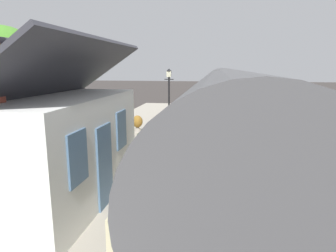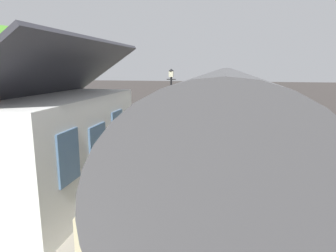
{
  "view_description": "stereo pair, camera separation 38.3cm",
  "coord_description": "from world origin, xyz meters",
  "px_view_note": "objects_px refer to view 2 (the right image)",
  "views": [
    {
      "loc": [
        -12.42,
        -0.53,
        4.39
      ],
      "look_at": [
        -0.06,
        1.5,
        1.88
      ],
      "focal_mm": 31.65,
      "sensor_mm": 36.0,
      "label": 1
    },
    {
      "loc": [
        -12.35,
        -0.91,
        4.39
      ],
      "look_at": [
        -0.06,
        1.5,
        1.88
      ],
      "focal_mm": 31.65,
      "sensor_mm": 36.0,
      "label": 2
    }
  ],
  "objects_px": {
    "planter_bench_right": "(142,139)",
    "station_building": "(33,142)",
    "bench_near_building": "(179,107)",
    "planter_by_door": "(178,125)",
    "train": "(225,119)",
    "planter_edge_near": "(112,140)",
    "planter_corner_building": "(118,128)",
    "bench_mid_platform": "(155,130)",
    "planter_bench_left": "(123,121)",
    "planter_under_sign": "(139,123)",
    "lamp_post_platform": "(171,87)",
    "station_sign_board": "(184,102)",
    "tree_far_right": "(8,73)"
  },
  "relations": [
    {
      "from": "station_sign_board",
      "to": "planter_bench_left",
      "type": "bearing_deg",
      "value": 140.18
    },
    {
      "from": "bench_mid_platform",
      "to": "planter_bench_right",
      "type": "distance_m",
      "value": 1.51
    },
    {
      "from": "bench_mid_platform",
      "to": "planter_by_door",
      "type": "distance_m",
      "value": 1.83
    },
    {
      "from": "station_sign_board",
      "to": "planter_corner_building",
      "type": "bearing_deg",
      "value": 154.2
    },
    {
      "from": "station_building",
      "to": "planter_bench_right",
      "type": "bearing_deg",
      "value": -15.41
    },
    {
      "from": "planter_under_sign",
      "to": "station_sign_board",
      "type": "bearing_deg",
      "value": -24.23
    },
    {
      "from": "bench_near_building",
      "to": "train",
      "type": "bearing_deg",
      "value": -160.26
    },
    {
      "from": "planter_bench_left",
      "to": "planter_under_sign",
      "type": "bearing_deg",
      "value": -115.49
    },
    {
      "from": "planter_by_door",
      "to": "planter_edge_near",
      "type": "relative_size",
      "value": 0.78
    },
    {
      "from": "train",
      "to": "planter_under_sign",
      "type": "distance_m",
      "value": 5.4
    },
    {
      "from": "bench_near_building",
      "to": "planter_by_door",
      "type": "xyz_separation_m",
      "value": [
        -7.09,
        -1.07,
        -0.02
      ]
    },
    {
      "from": "planter_under_sign",
      "to": "station_sign_board",
      "type": "distance_m",
      "value": 4.56
    },
    {
      "from": "station_building",
      "to": "tree_far_right",
      "type": "relative_size",
      "value": 0.94
    },
    {
      "from": "planter_by_door",
      "to": "tree_far_right",
      "type": "distance_m",
      "value": 8.47
    },
    {
      "from": "planter_corner_building",
      "to": "planter_under_sign",
      "type": "bearing_deg",
      "value": -30.46
    },
    {
      "from": "lamp_post_platform",
      "to": "planter_by_door",
      "type": "bearing_deg",
      "value": -147.69
    },
    {
      "from": "bench_near_building",
      "to": "planter_bench_left",
      "type": "relative_size",
      "value": 1.52
    },
    {
      "from": "lamp_post_platform",
      "to": "tree_far_right",
      "type": "bearing_deg",
      "value": 123.36
    },
    {
      "from": "planter_corner_building",
      "to": "tree_far_right",
      "type": "bearing_deg",
      "value": 117.04
    },
    {
      "from": "planter_by_door",
      "to": "lamp_post_platform",
      "type": "bearing_deg",
      "value": 32.31
    },
    {
      "from": "station_building",
      "to": "bench_mid_platform",
      "type": "relative_size",
      "value": 4.11
    },
    {
      "from": "planter_bench_left",
      "to": "planter_under_sign",
      "type": "xyz_separation_m",
      "value": [
        -0.54,
        -1.13,
        -0.03
      ]
    },
    {
      "from": "bench_near_building",
      "to": "planter_bench_right",
      "type": "distance_m",
      "value": 10.2
    },
    {
      "from": "station_building",
      "to": "lamp_post_platform",
      "type": "xyz_separation_m",
      "value": [
        9.32,
        -2.08,
        0.89
      ]
    },
    {
      "from": "planter_under_sign",
      "to": "planter_corner_building",
      "type": "bearing_deg",
      "value": 149.54
    },
    {
      "from": "planter_edge_near",
      "to": "tree_far_right",
      "type": "height_order",
      "value": "tree_far_right"
    },
    {
      "from": "bench_near_building",
      "to": "station_building",
      "type": "bearing_deg",
      "value": 174.45
    },
    {
      "from": "station_sign_board",
      "to": "lamp_post_platform",
      "type": "bearing_deg",
      "value": 175.64
    },
    {
      "from": "bench_mid_platform",
      "to": "planter_under_sign",
      "type": "relative_size",
      "value": 1.54
    },
    {
      "from": "planter_bench_right",
      "to": "planter_corner_building",
      "type": "bearing_deg",
      "value": 46.21
    },
    {
      "from": "planter_edge_near",
      "to": "station_sign_board",
      "type": "distance_m",
      "value": 7.79
    },
    {
      "from": "planter_by_door",
      "to": "station_sign_board",
      "type": "bearing_deg",
      "value": 3.73
    },
    {
      "from": "planter_bench_left",
      "to": "tree_far_right",
      "type": "height_order",
      "value": "tree_far_right"
    },
    {
      "from": "planter_bench_left",
      "to": "planter_bench_right",
      "type": "height_order",
      "value": "planter_bench_left"
    },
    {
      "from": "bench_mid_platform",
      "to": "planter_bench_left",
      "type": "relative_size",
      "value": 1.5
    },
    {
      "from": "planter_bench_left",
      "to": "lamp_post_platform",
      "type": "xyz_separation_m",
      "value": [
        0.35,
        -2.73,
        1.92
      ]
    },
    {
      "from": "planter_under_sign",
      "to": "planter_bench_right",
      "type": "height_order",
      "value": "planter_under_sign"
    },
    {
      "from": "planter_bench_right",
      "to": "station_building",
      "type": "bearing_deg",
      "value": 164.59
    },
    {
      "from": "station_building",
      "to": "planter_bench_right",
      "type": "height_order",
      "value": "station_building"
    },
    {
      "from": "bench_near_building",
      "to": "station_sign_board",
      "type": "height_order",
      "value": "station_sign_board"
    },
    {
      "from": "planter_edge_near",
      "to": "planter_bench_right",
      "type": "bearing_deg",
      "value": -75.59
    },
    {
      "from": "train",
      "to": "planter_bench_left",
      "type": "xyz_separation_m",
      "value": [
        3.24,
        5.72,
        -0.85
      ]
    },
    {
      "from": "planter_corner_building",
      "to": "planter_edge_near",
      "type": "distance_m",
      "value": 2.11
    },
    {
      "from": "tree_far_right",
      "to": "station_sign_board",
      "type": "bearing_deg",
      "value": -42.22
    },
    {
      "from": "planter_corner_building",
      "to": "bench_near_building",
      "type": "bearing_deg",
      "value": -12.06
    },
    {
      "from": "lamp_post_platform",
      "to": "station_sign_board",
      "type": "xyz_separation_m",
      "value": [
        3.22,
        -0.25,
        -1.22
      ]
    },
    {
      "from": "planter_by_door",
      "to": "lamp_post_platform",
      "type": "relative_size",
      "value": 0.25
    },
    {
      "from": "bench_mid_platform",
      "to": "planter_bench_left",
      "type": "height_order",
      "value": "planter_bench_left"
    },
    {
      "from": "train",
      "to": "planter_by_door",
      "type": "xyz_separation_m",
      "value": [
        2.79,
        2.48,
        -0.88
      ]
    },
    {
      "from": "planter_corner_building",
      "to": "station_sign_board",
      "type": "bearing_deg",
      "value": -25.8
    }
  ]
}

